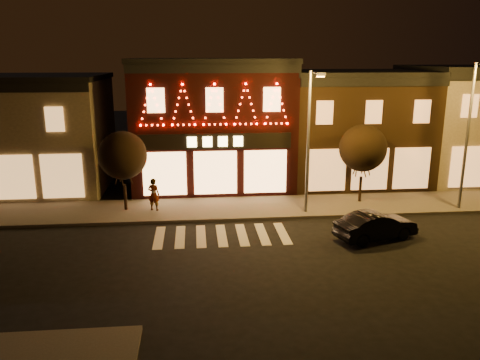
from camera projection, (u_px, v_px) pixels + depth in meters
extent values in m
plane|color=black|center=(227.00, 271.00, 19.38)|extent=(120.00, 120.00, 0.00)
cube|color=#47423D|center=(252.00, 208.00, 27.26)|extent=(44.00, 4.00, 0.15)
cube|color=#6F654F|center=(10.00, 135.00, 30.78)|extent=(12.00, 8.00, 7.00)
cube|color=black|center=(3.00, 77.00, 29.86)|extent=(12.20, 8.20, 0.30)
cube|color=black|center=(212.00, 125.00, 31.87)|extent=(10.00, 8.00, 8.00)
cube|color=black|center=(211.00, 61.00, 30.82)|extent=(10.20, 8.20, 0.30)
cube|color=black|center=(214.00, 69.00, 27.02)|extent=(10.00, 0.25, 0.50)
cube|color=black|center=(215.00, 141.00, 28.02)|extent=(9.00, 0.15, 0.90)
cube|color=#FFD87F|center=(215.00, 142.00, 27.92)|extent=(3.40, 0.08, 0.60)
cube|color=#382513|center=(351.00, 129.00, 32.85)|extent=(9.00, 8.00, 7.20)
cube|color=black|center=(354.00, 73.00, 31.91)|extent=(9.20, 8.20, 0.30)
cube|color=black|center=(376.00, 82.00, 28.11)|extent=(9.00, 0.25, 0.50)
cube|color=#6F654F|center=(475.00, 125.00, 33.65)|extent=(9.00, 8.00, 7.50)
cylinder|color=#59595E|center=(308.00, 144.00, 25.38)|extent=(0.15, 0.15, 7.58)
cylinder|color=#59595E|center=(315.00, 73.00, 23.73)|extent=(0.22, 1.52, 0.09)
cube|color=#59595E|center=(321.00, 74.00, 23.02)|extent=(0.49, 0.30, 0.17)
cube|color=orange|center=(320.00, 76.00, 23.04)|extent=(0.37, 0.22, 0.05)
cylinder|color=#59595E|center=(467.00, 138.00, 25.97)|extent=(0.16, 0.16, 7.97)
cylinder|color=black|center=(125.00, 197.00, 26.52)|extent=(0.16, 0.16, 1.44)
sphere|color=black|center=(123.00, 155.00, 25.93)|extent=(2.62, 2.62, 2.62)
cylinder|color=black|center=(360.00, 189.00, 28.04)|extent=(0.16, 0.16, 1.48)
sphere|color=black|center=(363.00, 148.00, 27.43)|extent=(2.71, 2.71, 2.71)
imported|color=black|center=(376.00, 226.00, 22.66)|extent=(4.23, 2.51, 1.32)
imported|color=gray|center=(154.00, 194.00, 26.34)|extent=(0.77, 0.63, 1.82)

